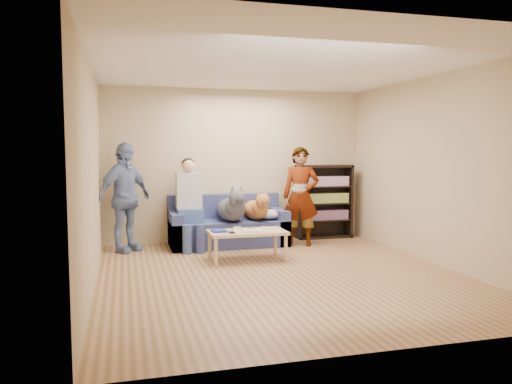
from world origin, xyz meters
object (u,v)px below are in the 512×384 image
object	(u,v)px
dog_gray	(232,208)
dog_tan	(257,209)
camera_silver	(237,228)
person_seated	(190,200)
person_standing_left	(124,197)
notebook_blue	(219,231)
coffee_table	(247,234)
bookshelf	(324,200)
person_standing_right	(301,196)
sofa	(228,228)

from	to	relation	value
dog_gray	dog_tan	xyz separation A→B (m)	(0.43, 0.08, -0.03)
camera_silver	person_seated	bearing A→B (deg)	121.43
dog_tan	person_standing_left	bearing A→B (deg)	178.63
notebook_blue	camera_silver	bearing A→B (deg)	14.04
notebook_blue	camera_silver	world-z (taller)	camera_silver
notebook_blue	coffee_table	size ratio (longest dim) A/B	0.24
dog_gray	bookshelf	world-z (taller)	bookshelf
person_standing_right	bookshelf	bearing A→B (deg)	65.61
coffee_table	bookshelf	distance (m)	2.27
person_standing_left	person_seated	xyz separation A→B (m)	(1.00, -0.01, -0.07)
dog_gray	bookshelf	distance (m)	1.84
coffee_table	dog_gray	bearing A→B (deg)	91.51
person_standing_right	coffee_table	bearing A→B (deg)	-119.40
camera_silver	coffee_table	size ratio (longest dim) A/B	0.10
notebook_blue	person_seated	bearing A→B (deg)	105.96
person_standing_right	notebook_blue	distance (m)	1.74
person_seated	bookshelf	distance (m)	2.47
notebook_blue	camera_silver	xyz separation A→B (m)	(0.28, 0.07, 0.01)
sofa	person_standing_right	bearing A→B (deg)	-16.42
person_standing_right	camera_silver	distance (m)	1.47
person_seated	bookshelf	xyz separation A→B (m)	(2.44, 0.36, -0.09)
person_seated	coffee_table	size ratio (longest dim) A/B	1.34
dog_gray	dog_tan	distance (m)	0.44
notebook_blue	coffee_table	xyz separation A→B (m)	(0.40, -0.05, -0.06)
sofa	bookshelf	world-z (taller)	bookshelf
person_standing_left	bookshelf	bearing A→B (deg)	-35.77
person_standing_left	camera_silver	distance (m)	1.87
coffee_table	bookshelf	bearing A→B (deg)	38.67
person_standing_right	notebook_blue	size ratio (longest dim) A/B	6.23
person_standing_right	sofa	world-z (taller)	person_standing_right
dog_tan	bookshelf	bearing A→B (deg)	16.65
sofa	dog_tan	world-z (taller)	dog_tan
notebook_blue	person_seated	world-z (taller)	person_seated
sofa	coffee_table	world-z (taller)	sofa
person_standing_left	dog_tan	distance (m)	2.11
camera_silver	sofa	world-z (taller)	sofa
dog_gray	coffee_table	xyz separation A→B (m)	(0.02, -0.92, -0.27)
dog_gray	bookshelf	xyz separation A→B (m)	(1.78, 0.48, 0.04)
dog_gray	bookshelf	bearing A→B (deg)	15.17
person_standing_left	camera_silver	world-z (taller)	person_standing_left
notebook_blue	dog_tan	bearing A→B (deg)	49.61
coffee_table	bookshelf	world-z (taller)	bookshelf
dog_tan	coffee_table	xyz separation A→B (m)	(-0.41, -1.00, -0.24)
person_standing_right	person_standing_left	bearing A→B (deg)	-160.70
sofa	dog_tan	size ratio (longest dim) A/B	1.66
person_seated	notebook_blue	bearing A→B (deg)	-74.04
sofa	coffee_table	distance (m)	1.17
person_standing_right	camera_silver	bearing A→B (deg)	-126.20
bookshelf	person_standing_right	bearing A→B (deg)	-138.24
dog_tan	bookshelf	world-z (taller)	bookshelf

